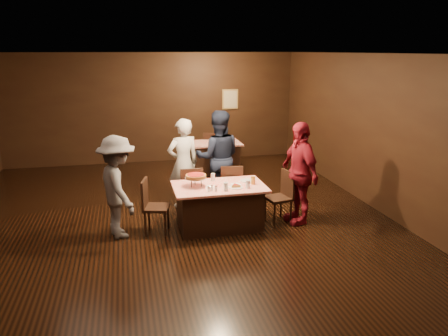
{
  "coord_description": "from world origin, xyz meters",
  "views": [
    {
      "loc": [
        -0.75,
        -7.17,
        3.06
      ],
      "look_at": [
        0.94,
        0.23,
        1.0
      ],
      "focal_mm": 35.0,
      "sensor_mm": 36.0,
      "label": 1
    }
  ],
  "objects": [
    {
      "name": "room",
      "position": [
        0.0,
        0.01,
        2.14
      ],
      "size": [
        10.0,
        10.04,
        3.02
      ],
      "color": "black",
      "rests_on": "ground"
    },
    {
      "name": "main_table",
      "position": [
        0.78,
        -0.07,
        0.39
      ],
      "size": [
        1.6,
        1.0,
        0.77
      ],
      "primitive_type": "cube",
      "color": "red",
      "rests_on": "ground"
    },
    {
      "name": "back_table",
      "position": [
        1.46,
        3.54,
        0.39
      ],
      "size": [
        1.3,
        0.9,
        0.77
      ],
      "primitive_type": "cube",
      "color": "#B21C0B",
      "rests_on": "ground"
    },
    {
      "name": "chair_far_left",
      "position": [
        0.38,
        0.68,
        0.47
      ],
      "size": [
        0.43,
        0.43,
        0.95
      ],
      "primitive_type": "cube",
      "rotation": [
        0.0,
        0.0,
        3.17
      ],
      "color": "black",
      "rests_on": "ground"
    },
    {
      "name": "chair_far_right",
      "position": [
        1.18,
        0.68,
        0.47
      ],
      "size": [
        0.48,
        0.48,
        0.95
      ],
      "primitive_type": "cube",
      "rotation": [
        0.0,
        0.0,
        2.98
      ],
      "color": "black",
      "rests_on": "ground"
    },
    {
      "name": "chair_end_left",
      "position": [
        -0.32,
        -0.07,
        0.47
      ],
      "size": [
        0.51,
        0.51,
        0.95
      ],
      "primitive_type": "cube",
      "rotation": [
        0.0,
        0.0,
        1.32
      ],
      "color": "black",
      "rests_on": "ground"
    },
    {
      "name": "chair_end_right",
      "position": [
        1.88,
        -0.07,
        0.47
      ],
      "size": [
        0.5,
        0.5,
        0.95
      ],
      "primitive_type": "cube",
      "rotation": [
        0.0,
        0.0,
        -1.37
      ],
      "color": "black",
      "rests_on": "ground"
    },
    {
      "name": "chair_back_near",
      "position": [
        1.46,
        2.84,
        0.47
      ],
      "size": [
        0.5,
        0.5,
        0.95
      ],
      "primitive_type": "cube",
      "rotation": [
        0.0,
        0.0,
        -0.22
      ],
      "color": "black",
      "rests_on": "ground"
    },
    {
      "name": "chair_back_far",
      "position": [
        1.46,
        4.14,
        0.47
      ],
      "size": [
        0.46,
        0.46,
        0.95
      ],
      "primitive_type": "cube",
      "rotation": [
        0.0,
        0.0,
        3.03
      ],
      "color": "black",
      "rests_on": "ground"
    },
    {
      "name": "diner_white_jacket",
      "position": [
        0.32,
        1.14,
        0.89
      ],
      "size": [
        0.74,
        0.58,
        1.79
      ],
      "primitive_type": "imported",
      "rotation": [
        0.0,
        0.0,
        3.4
      ],
      "color": "beige",
      "rests_on": "ground"
    },
    {
      "name": "diner_navy_hoodie",
      "position": [
        1.04,
        1.19,
        0.96
      ],
      "size": [
        1.03,
        0.86,
        1.91
      ],
      "primitive_type": "imported",
      "rotation": [
        0.0,
        0.0,
        2.98
      ],
      "color": "black",
      "rests_on": "ground"
    },
    {
      "name": "diner_grey_knit",
      "position": [
        -0.93,
        -0.07,
        0.86
      ],
      "size": [
        0.95,
        1.26,
        1.73
      ],
      "primitive_type": "imported",
      "rotation": [
        0.0,
        0.0,
        1.88
      ],
      "color": "slate",
      "rests_on": "ground"
    },
    {
      "name": "diner_red_shirt",
      "position": [
        2.24,
        -0.14,
        0.93
      ],
      "size": [
        0.6,
        1.14,
        1.86
      ],
      "primitive_type": "imported",
      "rotation": [
        0.0,
        0.0,
        -1.43
      ],
      "color": "maroon",
      "rests_on": "ground"
    },
    {
      "name": "pizza_stand",
      "position": [
        0.38,
        -0.02,
        0.95
      ],
      "size": [
        0.38,
        0.38,
        0.22
      ],
      "color": "black",
      "rests_on": "main_table"
    },
    {
      "name": "plate_with_slice",
      "position": [
        1.03,
        -0.25,
        0.8
      ],
      "size": [
        0.25,
        0.25,
        0.06
      ],
      "color": "white",
      "rests_on": "main_table"
    },
    {
      "name": "plate_empty",
      "position": [
        1.33,
        0.08,
        0.78
      ],
      "size": [
        0.25,
        0.25,
        0.01
      ],
      "primitive_type": "cylinder",
      "color": "white",
      "rests_on": "main_table"
    },
    {
      "name": "glass_front_left",
      "position": [
        0.83,
        -0.37,
        0.84
      ],
      "size": [
        0.08,
        0.08,
        0.14
      ],
      "primitive_type": "cylinder",
      "color": "silver",
      "rests_on": "main_table"
    },
    {
      "name": "glass_front_right",
      "position": [
        1.23,
        -0.32,
        0.84
      ],
      "size": [
        0.08,
        0.08,
        0.14
      ],
      "primitive_type": "cylinder",
      "color": "silver",
      "rests_on": "main_table"
    },
    {
      "name": "glass_amber",
      "position": [
        1.38,
        -0.12,
        0.84
      ],
      "size": [
        0.08,
        0.08,
        0.14
      ],
      "primitive_type": "cylinder",
      "color": "#BF7F26",
      "rests_on": "main_table"
    },
    {
      "name": "glass_back",
      "position": [
        0.73,
        0.23,
        0.84
      ],
      "size": [
        0.08,
        0.08,
        0.14
      ],
      "primitive_type": "cylinder",
      "color": "silver",
      "rests_on": "main_table"
    },
    {
      "name": "condiments",
      "position": [
        0.6,
        -0.36,
        0.82
      ],
      "size": [
        0.17,
        0.1,
        0.09
      ],
      "color": "silver",
      "rests_on": "main_table"
    },
    {
      "name": "napkin_center",
      "position": [
        1.08,
        -0.07,
        0.77
      ],
      "size": [
        0.19,
        0.19,
        0.01
      ],
      "primitive_type": "cube",
      "rotation": [
        0.0,
        0.0,
        0.21
      ],
      "color": "white",
      "rests_on": "main_table"
    },
    {
      "name": "napkin_left",
      "position": [
        0.63,
        -0.12,
        0.77
      ],
      "size": [
        0.21,
        0.21,
        0.01
      ],
      "primitive_type": "cube",
      "rotation": [
        0.0,
        0.0,
        -0.35
      ],
      "color": "white",
      "rests_on": "main_table"
    }
  ]
}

